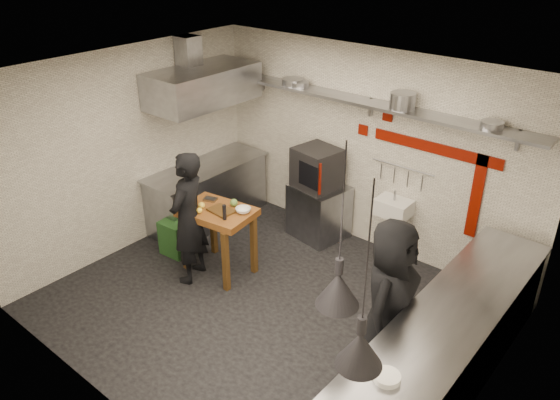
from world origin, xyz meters
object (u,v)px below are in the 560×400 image
Objects in this scene: chef_right at (389,300)px; combi_oven at (317,168)px; oven_stand at (319,211)px; chef_left at (188,218)px; prep_table at (219,240)px; green_bin at (177,236)px.

combi_oven is at bearing 41.89° from chef_right.
chef_right is (2.13, -1.77, 0.47)m from oven_stand.
chef_left is 1.01× the size of chef_right.
oven_stand is 0.87× the size of prep_table.
green_bin is at bearing 177.23° from prep_table.
chef_left reaches higher than oven_stand.
green_bin is 0.28× the size of chef_left.
combi_oven is 0.33× the size of chef_left.
oven_stand is at bearing 53.25° from green_bin.
prep_table is 0.52× the size of chef_left.
combi_oven is at bearing 66.99° from prep_table.
combi_oven is at bearing 143.62° from chef_left.
oven_stand is 0.69m from combi_oven.
combi_oven is at bearing 53.36° from green_bin.
oven_stand is at bearing 40.86° from chef_right.
chef_right is (2.76, 0.16, -0.01)m from chef_left.
chef_right reaches higher than prep_table.
chef_left is (0.61, -0.28, 0.63)m from green_bin.
chef_left is at bearing -123.56° from prep_table.
chef_left is at bearing -24.44° from green_bin.
prep_table is at bearing 135.10° from chef_left.
prep_table is (0.78, 0.07, 0.21)m from green_bin.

